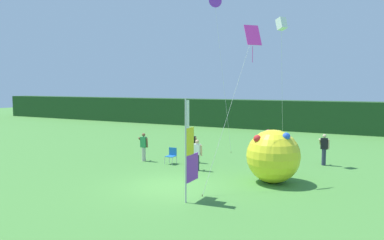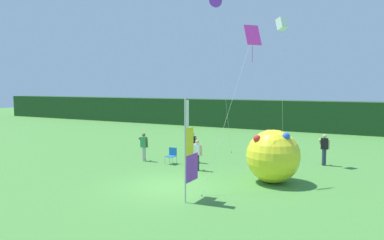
{
  "view_description": "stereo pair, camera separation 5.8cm",
  "coord_description": "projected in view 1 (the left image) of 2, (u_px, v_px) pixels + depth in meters",
  "views": [
    {
      "loc": [
        7.95,
        -13.1,
        4.28
      ],
      "look_at": [
        -0.62,
        3.28,
        2.58
      ],
      "focal_mm": 33.92,
      "sensor_mm": 36.0,
      "label": 1
    },
    {
      "loc": [
        8.0,
        -13.08,
        4.28
      ],
      "look_at": [
        -0.62,
        3.28,
        2.58
      ],
      "focal_mm": 33.92,
      "sensor_mm": 36.0,
      "label": 2
    }
  ],
  "objects": [
    {
      "name": "ground_plane",
      "position": [
        170.0,
        186.0,
        15.62
      ],
      "size": [
        120.0,
        120.0,
        0.0
      ],
      "primitive_type": "plane",
      "color": "#478438"
    },
    {
      "name": "banner_flag",
      "position": [
        189.0,
        152.0,
        13.51
      ],
      "size": [
        0.06,
        1.03,
        3.87
      ],
      "color": "#B7B7BC",
      "rests_on": "ground"
    },
    {
      "name": "person_mid_field",
      "position": [
        324.0,
        149.0,
        19.74
      ],
      "size": [
        0.55,
        0.48,
        1.72
      ],
      "color": "#2D334C",
      "rests_on": "ground"
    },
    {
      "name": "kite_magenta_diamond_0",
      "position": [
        251.0,
        41.0,
        15.79
      ],
      "size": [
        1.35,
        3.49,
        6.99
      ],
      "color": "brown",
      "rests_on": "ground"
    },
    {
      "name": "folding_chair",
      "position": [
        172.0,
        155.0,
        20.17
      ],
      "size": [
        0.51,
        0.51,
        0.89
      ],
      "color": "#BCBCC1",
      "rests_on": "ground"
    },
    {
      "name": "person_far_right",
      "position": [
        144.0,
        146.0,
        20.85
      ],
      "size": [
        0.55,
        0.48,
        1.63
      ],
      "color": "#B7B2A3",
      "rests_on": "ground"
    },
    {
      "name": "person_near_banner",
      "position": [
        192.0,
        146.0,
        20.47
      ],
      "size": [
        0.55,
        0.48,
        1.72
      ],
      "color": "black",
      "rests_on": "ground"
    },
    {
      "name": "inflatable_balloon",
      "position": [
        273.0,
        156.0,
        16.13
      ],
      "size": [
        2.39,
        2.39,
        2.39
      ],
      "color": "yellow",
      "rests_on": "ground"
    },
    {
      "name": "kite_purple_delta_1",
      "position": [
        215.0,
        2.0,
        23.79
      ],
      "size": [
        1.97,
        1.02,
        10.32
      ],
      "color": "brown",
      "rests_on": "ground"
    },
    {
      "name": "person_far_left",
      "position": [
        197.0,
        154.0,
        18.5
      ],
      "size": [
        0.55,
        0.48,
        1.59
      ],
      "color": "#2D334C",
      "rests_on": "ground"
    },
    {
      "name": "distant_treeline",
      "position": [
        290.0,
        115.0,
        35.73
      ],
      "size": [
        80.0,
        2.4,
        2.93
      ],
      "primitive_type": "cube",
      "color": "#1E421E",
      "rests_on": "ground"
    },
    {
      "name": "kite_white_box_2",
      "position": [
        281.0,
        25.0,
        19.79
      ],
      "size": [
        0.7,
        1.69,
        8.07
      ],
      "color": "brown",
      "rests_on": "ground"
    }
  ]
}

